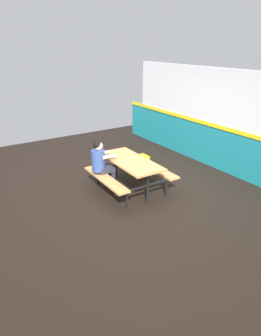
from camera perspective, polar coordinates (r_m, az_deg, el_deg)
ground_plane at (r=7.05m, az=0.23°, el=-4.34°), size 10.00×10.00×0.02m
accent_backdrop at (r=8.33m, az=16.21°, el=8.25°), size 8.00×0.14×2.60m
picnic_table_main at (r=6.85m, az=0.00°, el=0.18°), size 1.72×1.58×0.74m
student_nearer at (r=6.82m, az=-5.47°, el=1.19°), size 0.37×0.53×1.21m
backpack_dark at (r=8.04m, az=2.51°, el=0.88°), size 0.30×0.22×0.44m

